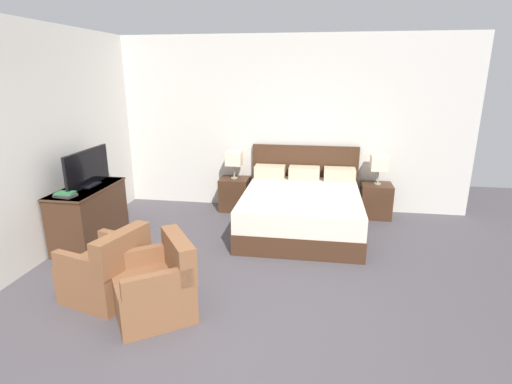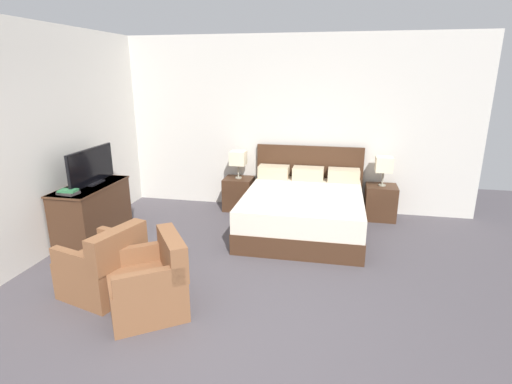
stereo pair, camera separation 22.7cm
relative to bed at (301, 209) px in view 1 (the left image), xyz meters
The scene contains 14 objects.
ground_plane 2.80m from the bed, 101.05° to the right, with size 11.15×11.15×0.00m, color #4C474C.
wall_back 1.59m from the bed, 117.57° to the left, with size 6.33×0.06×2.83m, color beige.
wall_left 3.51m from the bed, 159.50° to the right, with size 0.06×5.52×2.83m, color beige.
bed is the anchor object (origin of this frame).
nightstand_left 1.36m from the bed, 148.35° to the left, with size 0.47×0.43×0.54m.
nightstand_right 1.36m from the bed, 31.65° to the left, with size 0.47×0.43×0.54m.
table_lamp_left 1.47m from the bed, 148.29° to the left, with size 0.25×0.25×0.46m.
table_lamp_right 1.47m from the bed, 31.71° to the left, with size 0.25×0.25×0.46m.
dresser 2.96m from the bed, 161.20° to the right, with size 0.54×1.17×0.79m.
tv 3.02m from the bed, 162.89° to the right, with size 0.18×0.98×0.48m.
book_red_cover 3.17m from the bed, 154.12° to the right, with size 0.24×0.17×0.03m, color #383333.
book_blue_cover 3.18m from the bed, 154.10° to the right, with size 0.21×0.15×0.03m, color #2D7042.
armchair_by_window 2.89m from the bed, 130.43° to the right, with size 0.85×0.84×0.76m.
armchair_companion 2.72m from the bed, 117.52° to the right, with size 0.96×0.95×0.76m.
Camera 1 is at (0.74, -2.87, 2.25)m, focal length 28.00 mm.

